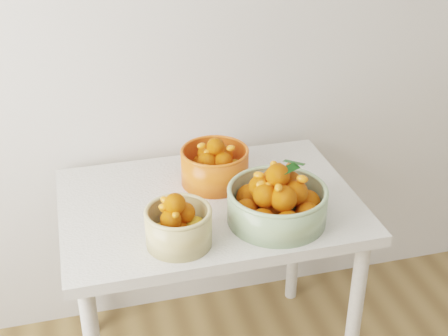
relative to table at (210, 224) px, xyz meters
The scene contains 4 objects.
table is the anchor object (origin of this frame).
bowl_cream 0.31m from the table, 124.28° to the right, with size 0.22×0.22×0.17m.
bowl_green 0.30m from the table, 43.04° to the right, with size 0.41×0.41×0.21m.
bowl_orange 0.21m from the table, 67.02° to the left, with size 0.30×0.30×0.17m.
Camera 1 is at (-0.69, -0.15, 1.87)m, focal length 50.00 mm.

